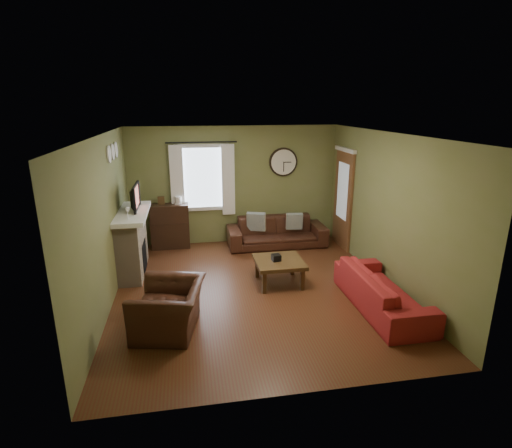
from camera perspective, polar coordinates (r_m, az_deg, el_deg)
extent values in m
cube|color=#502A17|center=(6.90, -0.25, -9.37)|extent=(4.60, 5.20, 0.00)
cube|color=white|center=(6.21, -0.28, 12.70)|extent=(4.60, 5.20, 0.00)
cube|color=olive|center=(6.47, -20.76, 0.05)|extent=(0.00, 5.20, 2.60)
cube|color=olive|center=(7.18, 18.16, 1.88)|extent=(0.00, 5.20, 2.60)
cube|color=olive|center=(8.94, -3.09, 5.52)|extent=(4.60, 0.00, 2.60)
cube|color=olive|center=(4.05, 6.03, -8.77)|extent=(4.60, 0.00, 2.60)
cube|color=#BFAC8B|center=(7.75, -17.27, -2.78)|extent=(0.40, 1.40, 1.10)
cube|color=black|center=(7.81, -15.73, -4.45)|extent=(0.04, 0.60, 0.55)
cube|color=white|center=(7.57, -17.43, 1.45)|extent=(0.58, 1.60, 0.08)
imported|color=black|center=(7.66, -17.29, 3.29)|extent=(0.08, 0.60, 0.35)
cube|color=#994C3F|center=(7.64, -16.73, 3.73)|extent=(0.02, 0.62, 0.36)
cylinder|color=white|center=(7.06, -20.26, 9.32)|extent=(0.28, 0.28, 0.03)
cylinder|color=white|center=(7.40, -19.81, 9.67)|extent=(0.28, 0.28, 0.03)
cylinder|color=white|center=(7.75, -19.40, 9.98)|extent=(0.28, 0.28, 0.03)
cylinder|color=black|center=(8.63, -7.80, 11.49)|extent=(0.03, 0.03, 1.50)
cube|color=white|center=(8.74, -11.21, 5.96)|extent=(0.28, 0.04, 1.55)
cube|color=white|center=(8.78, -3.98, 6.29)|extent=(0.28, 0.04, 1.55)
cube|color=brown|center=(8.85, 12.33, 3.37)|extent=(0.05, 0.90, 2.10)
imported|color=#453019|center=(8.81, -11.63, 2.75)|extent=(0.19, 0.23, 0.02)
imported|color=#371C13|center=(8.88, 2.97, -1.13)|extent=(2.16, 0.85, 0.63)
cube|color=gray|center=(8.81, 0.04, 0.34)|extent=(0.43, 0.26, 0.41)
cube|color=gray|center=(8.88, 5.50, 0.40)|extent=(0.37, 0.16, 0.36)
imported|color=maroon|center=(6.51, 17.57, -9.01)|extent=(0.79, 2.02, 0.59)
imported|color=#371C13|center=(5.76, -12.31, -11.65)|extent=(1.10, 1.20, 0.67)
cube|color=black|center=(6.96, 2.88, -5.55)|extent=(0.16, 0.16, 0.11)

